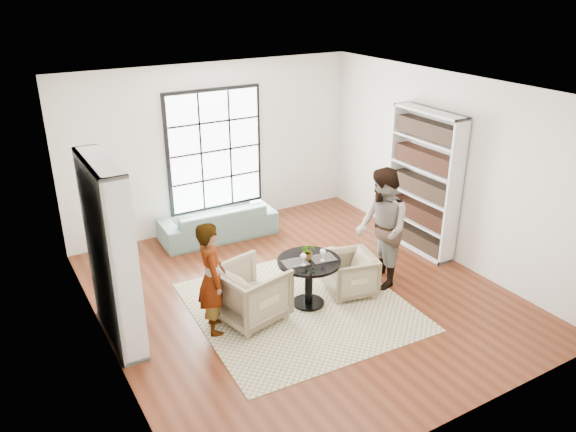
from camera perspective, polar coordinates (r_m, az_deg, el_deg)
ground at (r=8.39m, az=1.27°, el=-7.92°), size 6.00×6.00×0.00m
room_shell at (r=8.25m, az=-0.62°, el=1.28°), size 6.00×6.01×6.00m
rug at (r=8.09m, az=1.19°, el=-9.16°), size 3.00×3.00×0.01m
pedestal_table at (r=7.89m, az=2.13°, el=-5.75°), size 0.89×0.89×0.71m
sofa at (r=10.10m, az=-7.14°, el=-0.54°), size 2.08×0.88×0.60m
armchair_left at (r=7.67m, az=-3.78°, el=-7.80°), size 1.03×1.01×0.79m
armchair_right at (r=8.32m, az=6.29°, el=-5.87°), size 0.82×0.81×0.63m
person_left at (r=7.28m, az=-7.74°, el=-6.29°), size 0.49×0.63×1.55m
person_right at (r=8.36m, az=9.51°, el=-1.29°), size 0.95×1.07×1.83m
placemat_left at (r=7.72m, az=0.75°, el=-4.76°), size 0.37×0.30×0.01m
placemat_right at (r=7.86m, az=3.54°, el=-4.29°), size 0.37×0.30×0.01m
cutlery_left at (r=7.72m, az=0.75°, el=-4.72°), size 0.17×0.24×0.01m
cutlery_right at (r=7.85m, az=3.54°, el=-4.25°), size 0.17×0.24×0.01m
wine_glass_left at (r=7.61m, az=1.57°, el=-4.14°), size 0.08×0.08×0.18m
wine_glass_right at (r=7.73m, az=3.57°, el=-3.69°), size 0.08×0.08×0.19m
flower_centerpiece at (r=7.78m, az=2.02°, el=-3.60°), size 0.23×0.21×0.23m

